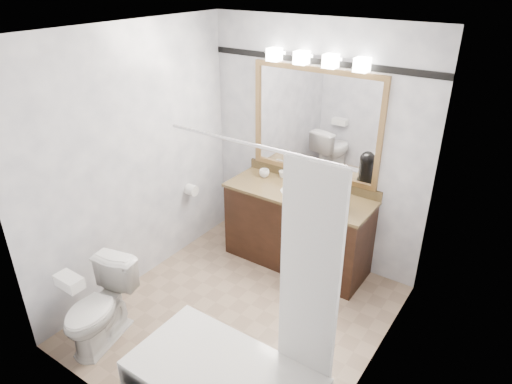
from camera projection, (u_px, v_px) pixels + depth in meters
room at (239, 194)px, 3.67m from camera, size 2.42×2.62×2.52m
vanity at (297, 227)px, 4.78m from camera, size 1.53×0.58×0.97m
mirror at (315, 124)px, 4.51m from camera, size 1.40×0.04×1.10m
vanity_light_bar at (316, 59)px, 4.18m from camera, size 1.02×0.14×0.12m
accent_stripe at (319, 61)px, 4.25m from camera, size 2.40×0.01×0.06m
tp_roll at (192, 190)px, 4.98m from camera, size 0.11×0.12×0.12m
toilet at (99, 308)px, 3.79m from camera, size 0.53×0.76×0.70m
tissue_box at (69, 282)px, 3.46m from camera, size 0.23×0.13×0.09m
coffee_maker at (340, 189)px, 4.24m from camera, size 0.19×0.23×0.36m
cup_left at (264, 173)px, 4.92m from camera, size 0.13×0.13×0.08m
cup_right at (282, 174)px, 4.91m from camera, size 0.09×0.09×0.07m
soap_bottle_a at (293, 175)px, 4.84m from camera, size 0.06×0.06×0.11m
soap_bottle_b at (321, 185)px, 4.65m from camera, size 0.08×0.08×0.08m
soap_bar at (307, 188)px, 4.67m from camera, size 0.09×0.08×0.02m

